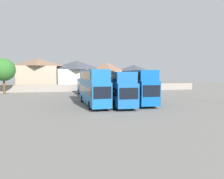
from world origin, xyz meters
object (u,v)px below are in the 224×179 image
at_px(house_terrace_right, 107,75).
at_px(bus_3, 139,85).
at_px(bus_2, 117,86).
at_px(bus_1, 93,85).
at_px(house_terrace_left, 38,74).
at_px(house_terrace_centre, 77,75).
at_px(bus_5, 100,82).
at_px(tree_left_of_lot, 4,70).
at_px(bus_4, 87,86).
at_px(bus_6, 118,86).
at_px(house_terrace_far_right, 134,76).

bearing_deg(house_terrace_right, bus_3, -92.01).
bearing_deg(bus_2, bus_1, -94.40).
distance_m(house_terrace_left, house_terrace_centre, 10.71).
height_order(bus_1, house_terrace_left, house_terrace_left).
height_order(bus_5, house_terrace_right, house_terrace_right).
distance_m(bus_5, tree_left_of_lot, 21.68).
height_order(bus_1, bus_4, bus_1).
xyz_separation_m(bus_1, house_terrace_right, (8.10, 31.71, 1.17)).
bearing_deg(bus_3, house_terrace_right, -178.63).
relative_size(bus_5, house_terrace_left, 0.97).
distance_m(bus_2, bus_3, 3.54).
distance_m(bus_2, bus_4, 14.16).
bearing_deg(bus_1, bus_6, 149.16).
distance_m(bus_1, bus_2, 3.51).
bearing_deg(bus_6, bus_2, -15.00).
bearing_deg(bus_2, house_terrace_left, -154.01).
height_order(bus_1, house_terrace_centre, house_terrace_centre).
bearing_deg(bus_3, bus_6, -176.43).
distance_m(bus_3, tree_left_of_lot, 31.85).
bearing_deg(bus_3, tree_left_of_lot, -126.53).
xyz_separation_m(bus_5, tree_left_of_lot, (-20.51, 6.58, 2.52)).
xyz_separation_m(bus_6, house_terrace_far_right, (9.93, 18.88, 1.81)).
bearing_deg(bus_2, house_terrace_centre, -171.65).
relative_size(bus_3, house_terrace_right, 1.33).
distance_m(bus_4, bus_5, 2.98).
height_order(house_terrace_right, house_terrace_far_right, house_terrace_right).
distance_m(house_terrace_left, tree_left_of_lot, 12.40).
bearing_deg(house_terrace_centre, bus_5, -77.41).
bearing_deg(bus_3, house_terrace_left, -146.00).
height_order(bus_4, bus_6, bus_4).
height_order(bus_5, tree_left_of_lot, tree_left_of_lot).
bearing_deg(bus_5, house_terrace_centre, -168.22).
xyz_separation_m(house_terrace_right, tree_left_of_lot, (-25.46, -11.19, 1.35)).
distance_m(house_terrace_far_right, tree_left_of_lot, 36.30).
relative_size(bus_4, house_terrace_centre, 1.00).
height_order(bus_2, house_terrace_centre, house_terrace_centre).
relative_size(bus_2, house_terrace_centre, 1.06).
xyz_separation_m(bus_2, bus_4, (-3.16, 13.78, -0.71)).
height_order(bus_6, house_terrace_right, house_terrace_right).
bearing_deg(tree_left_of_lot, bus_5, -17.80).
bearing_deg(bus_2, bus_3, 98.30).
xyz_separation_m(bus_3, house_terrace_right, (1.11, 31.55, 1.20)).
height_order(bus_2, tree_left_of_lot, tree_left_of_lot).
bearing_deg(house_terrace_far_right, bus_4, -131.05).
relative_size(bus_6, house_terrace_right, 1.41).
bearing_deg(tree_left_of_lot, house_terrace_far_right, 19.23).
bearing_deg(tree_left_of_lot, bus_3, -39.90).
xyz_separation_m(house_terrace_far_right, tree_left_of_lot, (-34.24, -11.94, 1.66)).
height_order(bus_1, house_terrace_far_right, house_terrace_far_right).
bearing_deg(bus_6, house_terrace_far_right, 151.26).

